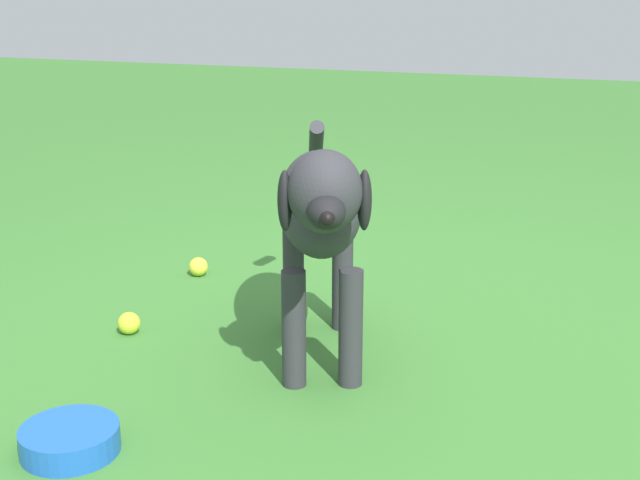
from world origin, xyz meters
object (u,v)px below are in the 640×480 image
at_px(dog, 321,211).
at_px(tennis_ball_2, 322,247).
at_px(tennis_ball_0, 198,267).
at_px(tennis_ball_1, 129,323).
at_px(water_bowl, 70,440).

xyz_separation_m(dog, tennis_ball_2, (-0.31, 0.89, -0.39)).
bearing_deg(tennis_ball_0, tennis_ball_1, -85.60).
distance_m(dog, tennis_ball_0, 0.92).
height_order(dog, tennis_ball_2, dog).
height_order(tennis_ball_1, water_bowl, tennis_ball_1).
relative_size(tennis_ball_2, water_bowl, 0.30).
bearing_deg(tennis_ball_2, dog, -71.14).
distance_m(tennis_ball_2, water_bowl, 1.52).
xyz_separation_m(tennis_ball_2, water_bowl, (-0.07, -1.52, -0.00)).
distance_m(tennis_ball_0, water_bowl, 1.19).
height_order(tennis_ball_0, tennis_ball_1, same).
height_order(tennis_ball_2, water_bowl, tennis_ball_2).
xyz_separation_m(tennis_ball_1, water_bowl, (0.23, -0.63, -0.00)).
xyz_separation_m(dog, water_bowl, (-0.37, -0.62, -0.40)).
bearing_deg(dog, water_bowl, -51.87).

